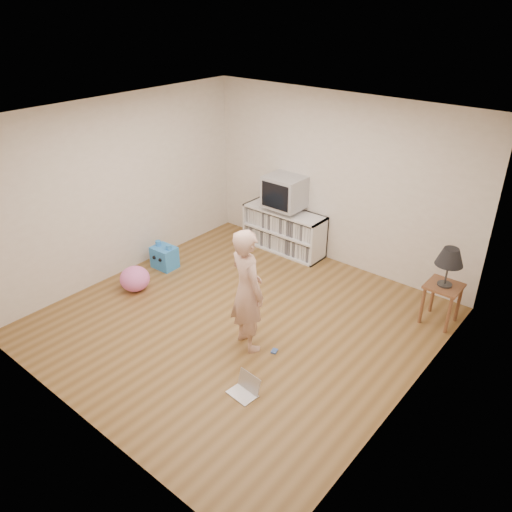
{
  "coord_description": "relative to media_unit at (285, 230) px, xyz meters",
  "views": [
    {
      "loc": [
        3.58,
        -3.97,
        3.79
      ],
      "look_at": [
        -0.04,
        0.4,
        0.79
      ],
      "focal_mm": 35.0,
      "sensor_mm": 36.0,
      "label": 1
    }
  ],
  "objects": [
    {
      "name": "plush_blue",
      "position": [
        -1.06,
        -1.67,
        -0.17
      ],
      "size": [
        0.37,
        0.33,
        0.42
      ],
      "rotation": [
        0.0,
        0.0,
        0.04
      ],
      "color": "#2B84DF",
      "rests_on": "ground"
    },
    {
      "name": "playing_cards",
      "position": [
        1.52,
        -2.23,
        -0.34
      ],
      "size": [
        0.09,
        0.1,
        0.02
      ],
      "primitive_type": "cube",
      "rotation": [
        0.0,
        0.0,
        0.27
      ],
      "color": "#4160AD",
      "rests_on": "ground"
    },
    {
      "name": "walls",
      "position": [
        0.78,
        -2.04,
        0.95
      ],
      "size": [
        4.52,
        4.52,
        2.6
      ],
      "color": "beige",
      "rests_on": "ground"
    },
    {
      "name": "ceiling",
      "position": [
        0.78,
        -2.04,
        2.25
      ],
      "size": [
        4.5,
        4.5,
        0.01
      ],
      "primitive_type": "cube",
      "color": "white",
      "rests_on": "walls"
    },
    {
      "name": "ground",
      "position": [
        0.78,
        -2.04,
        -0.35
      ],
      "size": [
        4.5,
        4.5,
        0.0
      ],
      "primitive_type": "plane",
      "color": "brown",
      "rests_on": "ground"
    },
    {
      "name": "media_unit",
      "position": [
        0.0,
        0.0,
        0.0
      ],
      "size": [
        1.4,
        0.45,
        0.7
      ],
      "color": "white",
      "rests_on": "ground"
    },
    {
      "name": "table_lamp",
      "position": [
        2.77,
        -0.39,
        0.59
      ],
      "size": [
        0.34,
        0.34,
        0.52
      ],
      "color": "#333333",
      "rests_on": "side_table"
    },
    {
      "name": "crt_tv",
      "position": [
        0.0,
        -0.02,
        0.67
      ],
      "size": [
        0.6,
        0.53,
        0.5
      ],
      "color": "#A8A8AE",
      "rests_on": "dvd_deck"
    },
    {
      "name": "side_table",
      "position": [
        2.77,
        -0.39,
        0.07
      ],
      "size": [
        0.42,
        0.42,
        0.55
      ],
      "color": "brown",
      "rests_on": "ground"
    },
    {
      "name": "laptop",
      "position": [
        1.71,
        -2.97,
        -0.29
      ],
      "size": [
        0.32,
        0.27,
        0.21
      ],
      "rotation": [
        0.0,
        0.0,
        -0.1
      ],
      "color": "silver",
      "rests_on": "ground"
    },
    {
      "name": "plush_pink",
      "position": [
        -0.88,
        -2.39,
        -0.17
      ],
      "size": [
        0.45,
        0.45,
        0.36
      ],
      "primitive_type": "ellipsoid",
      "rotation": [
        0.0,
        0.0,
        0.07
      ],
      "color": "pink",
      "rests_on": "ground"
    },
    {
      "name": "person",
      "position": [
        1.18,
        -2.32,
        0.42
      ],
      "size": [
        0.65,
        0.54,
        1.53
      ],
      "primitive_type": "imported",
      "rotation": [
        0.0,
        0.0,
        2.79
      ],
      "color": "#DFAE98",
      "rests_on": "ground"
    },
    {
      "name": "dvd_deck",
      "position": [
        0.0,
        -0.02,
        0.39
      ],
      "size": [
        0.45,
        0.35,
        0.07
      ],
      "primitive_type": "cube",
      "color": "gray",
      "rests_on": "media_unit"
    }
  ]
}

